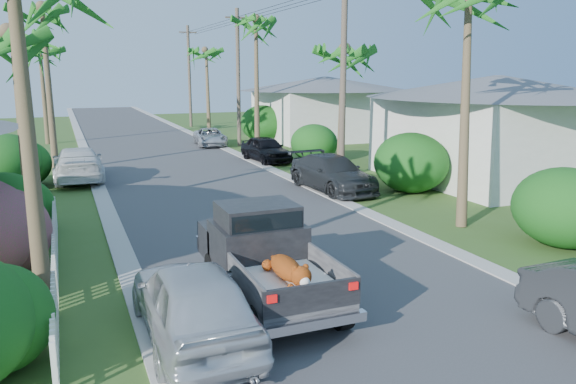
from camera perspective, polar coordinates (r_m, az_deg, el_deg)
name	(u,v)px	position (r m, az deg, el deg)	size (l,w,h in m)	color
ground	(393,335)	(11.31, 10.66, -14.08)	(120.00, 120.00, 0.00)	#375720
road	(165,156)	(34.30, -12.44, 3.55)	(8.00, 100.00, 0.02)	#38383A
curb_left	(88,160)	(33.86, -19.63, 3.05)	(0.60, 100.00, 0.06)	#A5A39E
curb_right	(234,152)	(35.26, -5.53, 4.04)	(0.60, 100.00, 0.06)	#A5A39E
pickup_truck	(262,252)	(12.63, -2.66, -6.09)	(1.98, 5.12, 2.06)	black
parked_car_rm	(332,174)	(23.82, 4.51, 1.88)	(2.06, 5.06, 1.47)	#27292B
parked_car_rf	(266,149)	(31.48, -2.27, 4.35)	(1.67, 4.14, 1.41)	black
parked_car_rd	(210,137)	(38.79, -7.90, 5.53)	(1.93, 4.19, 1.16)	#B6B8BE
parked_car_ln	(193,302)	(10.76, -9.65, -10.92)	(1.83, 4.55, 1.55)	silver
parked_car_lf	(78,164)	(27.67, -20.55, 2.66)	(2.17, 5.33, 1.55)	silver
palm_l_b	(13,33)	(20.54, -26.19, 14.25)	(4.40, 4.40, 7.40)	brown
palm_l_c	(42,9)	(30.62, -23.73, 16.69)	(4.40, 4.40, 9.20)	brown
palm_l_d	(40,49)	(42.50, -23.91, 13.12)	(4.40, 4.40, 7.70)	brown
palm_r_b	(343,49)	(26.48, 5.60, 14.22)	(4.40, 4.40, 7.20)	brown
palm_r_c	(256,20)	(36.58, -3.28, 17.05)	(4.40, 4.40, 9.40)	brown
palm_r_d	(206,50)	(50.00, -8.28, 14.04)	(4.40, 4.40, 8.00)	brown
shrub_l_c	(4,206)	(18.97, -26.92, -1.25)	(2.40, 2.64, 2.00)	#184F16
shrub_l_d	(3,162)	(26.84, -26.96, 2.76)	(3.20, 3.52, 2.40)	#184F16
shrub_r_a	(565,207)	(17.92, 26.33, -1.42)	(2.80, 3.08, 2.30)	#184F16
shrub_r_b	(411,163)	(23.94, 12.37, 2.94)	(3.00, 3.30, 2.50)	#184F16
shrub_r_c	(314,143)	(31.59, 2.66, 5.01)	(2.60, 2.86, 2.10)	#184F16
shrub_r_d	(263,123)	(40.97, -2.59, 6.99)	(3.20, 3.52, 2.60)	#184F16
picket_fence	(55,261)	(14.67, -22.60, -6.52)	(0.10, 11.00, 1.00)	white
house_right_near	(494,132)	(27.81, 20.22, 5.74)	(8.00, 9.00, 4.80)	silver
house_right_far	(325,110)	(42.84, 3.78, 8.30)	(9.00, 8.00, 4.60)	silver
utility_pole_b	(343,80)	(24.23, 5.63, 11.23)	(1.60, 0.26, 9.00)	brown
utility_pole_c	(238,77)	(38.16, -5.08, 11.54)	(1.60, 0.26, 9.00)	brown
utility_pole_d	(189,76)	(52.68, -9.99, 11.56)	(1.60, 0.26, 9.00)	brown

